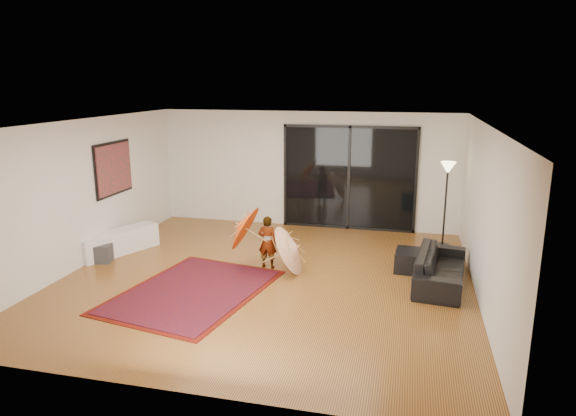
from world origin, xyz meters
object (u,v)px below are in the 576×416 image
(media_console, at_px, (119,242))
(sofa, at_px, (441,267))
(ottoman, at_px, (413,261))
(child, at_px, (268,242))

(media_console, xyz_separation_m, sofa, (6.20, -0.14, 0.05))
(media_console, bearing_deg, ottoman, 28.09)
(sofa, distance_m, child, 3.08)
(media_console, relative_size, ottoman, 2.62)
(sofa, bearing_deg, media_console, 95.29)
(media_console, height_order, ottoman, media_console)
(media_console, xyz_separation_m, child, (3.13, -0.09, 0.26))
(media_console, bearing_deg, child, 22.62)
(ottoman, bearing_deg, sofa, -49.40)
(sofa, relative_size, ottoman, 3.03)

